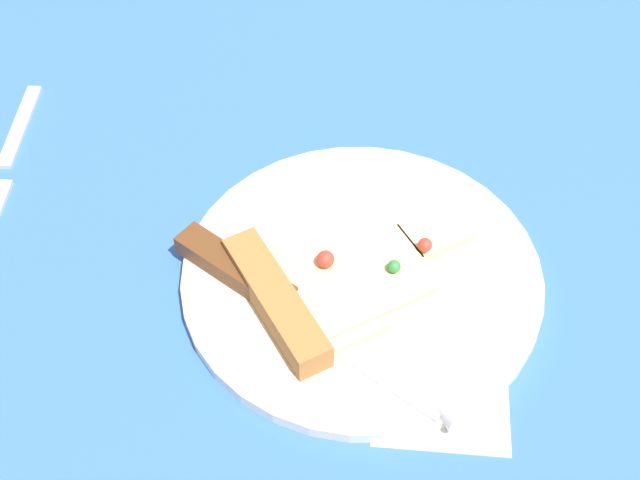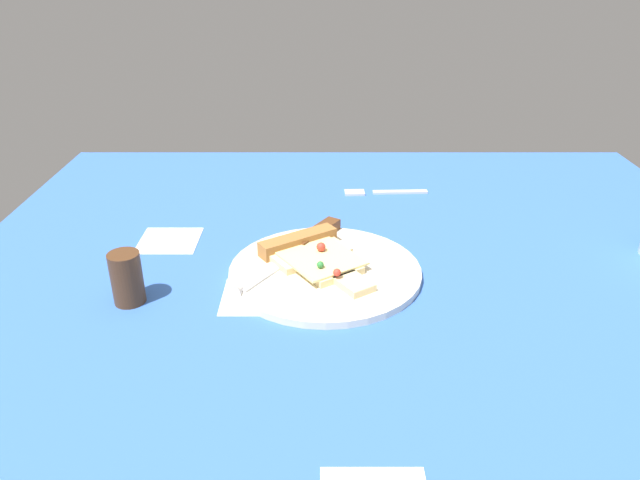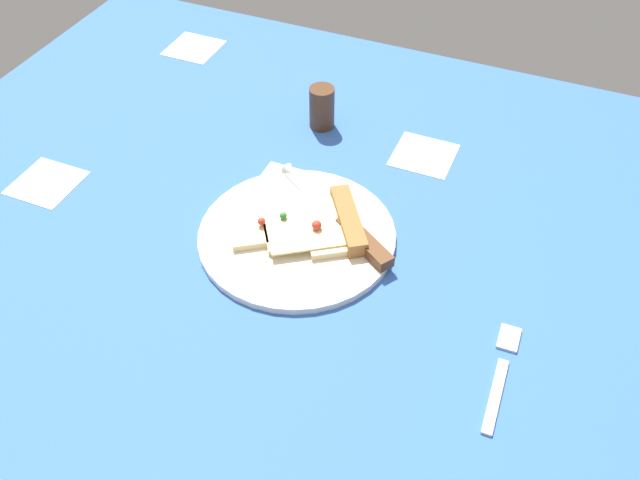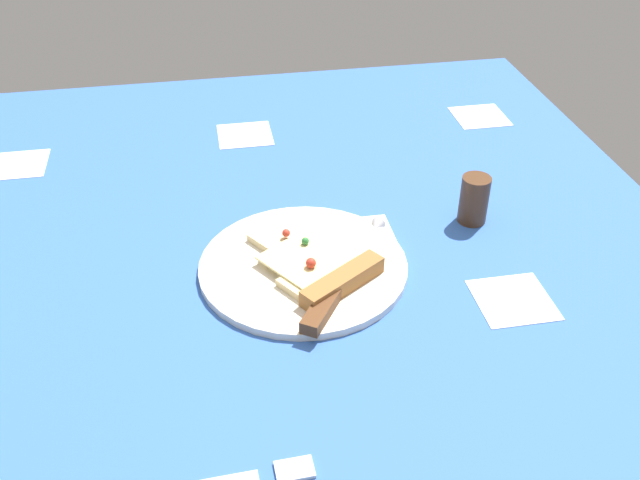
{
  "view_description": "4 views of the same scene",
  "coord_description": "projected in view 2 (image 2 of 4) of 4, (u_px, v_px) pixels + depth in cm",
  "views": [
    {
      "loc": [
        -4.43,
        -46.22,
        52.51
      ],
      "look_at": [
        -8.09,
        -5.21,
        3.87
      ],
      "focal_mm": 50.46,
      "sensor_mm": 36.0,
      "label": 1
    },
    {
      "loc": [
        66.54,
        -6.31,
        40.98
      ],
      "look_at": [
        -8.15,
        -6.32,
        3.76
      ],
      "focal_mm": 33.47,
      "sensor_mm": 36.0,
      "label": 2
    },
    {
      "loc": [
        -33.72,
        54.33,
        66.28
      ],
      "look_at": [
        -8.8,
        -4.5,
        2.21
      ],
      "focal_mm": 39.25,
      "sensor_mm": 36.0,
      "label": 3
    },
    {
      "loc": [
        -75.68,
        5.02,
        55.7
      ],
      "look_at": [
        -1.5,
        -8.42,
        1.82
      ],
      "focal_mm": 39.99,
      "sensor_mm": 36.0,
      "label": 4
    }
  ],
  "objects": [
    {
      "name": "ground_plane",
      "position": [
        368.0,
        303.0,
        0.78
      ],
      "size": [
        117.55,
        117.55,
        3.0
      ],
      "color": "#3360B7",
      "rests_on": "ground"
    },
    {
      "name": "plate",
      "position": [
        325.0,
        271.0,
        0.82
      ],
      "size": [
        26.4,
        26.4,
        1.01
      ],
      "primitive_type": "cylinder",
      "color": "silver",
      "rests_on": "ground_plane"
    },
    {
      "name": "pizza_slice",
      "position": [
        315.0,
        256.0,
        0.83
      ],
      "size": [
        18.8,
        16.16,
        2.59
      ],
      "rotation": [
        0.0,
        0.0,
        5.3
      ],
      "color": "beige",
      "rests_on": "plate"
    },
    {
      "name": "knife",
      "position": [
        300.0,
        247.0,
        0.86
      ],
      "size": [
        21.24,
        14.89,
        2.45
      ],
      "rotation": [
        0.0,
        0.0,
        4.13
      ],
      "color": "silver",
      "rests_on": "plate"
    },
    {
      "name": "pepper_shaker",
      "position": [
        127.0,
        278.0,
        0.75
      ],
      "size": [
        3.97,
        3.97,
        6.88
      ],
      "primitive_type": "cylinder",
      "color": "#4C2D19",
      "rests_on": "ground_plane"
    },
    {
      "name": "fork",
      "position": [
        381.0,
        191.0,
        1.09
      ],
      "size": [
        2.53,
        15.35,
        0.8
      ],
      "rotation": [
        0.0,
        0.0,
        3.18
      ],
      "color": "silver",
      "rests_on": "ground_plane"
    }
  ]
}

